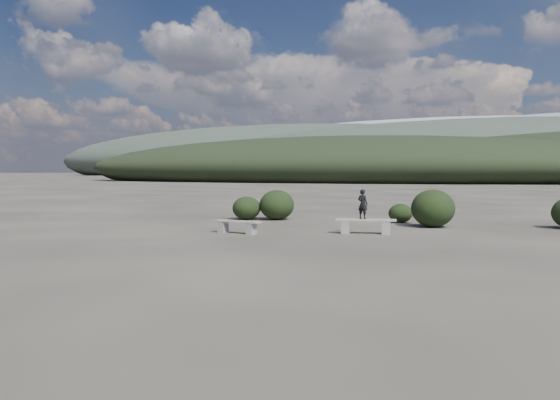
% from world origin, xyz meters
% --- Properties ---
extents(ground, '(1200.00, 1200.00, 0.00)m').
position_xyz_m(ground, '(0.00, 0.00, 0.00)').
color(ground, '#2D2923').
rests_on(ground, ground).
extents(bench_left, '(1.64, 0.56, 0.40)m').
position_xyz_m(bench_left, '(-2.06, 3.76, 0.24)').
color(bench_left, slate).
rests_on(bench_left, ground).
extents(bench_right, '(1.92, 0.78, 0.47)m').
position_xyz_m(bench_right, '(1.73, 5.14, 0.28)').
color(bench_right, slate).
rests_on(bench_right, ground).
extents(seated_person, '(0.40, 0.32, 0.93)m').
position_xyz_m(seated_person, '(1.64, 5.12, 0.94)').
color(seated_person, black).
rests_on(seated_person, bench_right).
extents(shrub_a, '(1.15, 1.15, 0.94)m').
position_xyz_m(shrub_a, '(-3.92, 8.34, 0.47)').
color(shrub_a, black).
rests_on(shrub_a, ground).
extents(shrub_b, '(1.40, 1.40, 1.20)m').
position_xyz_m(shrub_b, '(-2.75, 8.73, 0.60)').
color(shrub_b, black).
rests_on(shrub_b, ground).
extents(shrub_c, '(0.91, 0.91, 0.73)m').
position_xyz_m(shrub_c, '(2.11, 9.31, 0.36)').
color(shrub_c, black).
rests_on(shrub_c, ground).
extents(shrub_d, '(1.52, 1.52, 1.33)m').
position_xyz_m(shrub_d, '(3.43, 8.09, 0.66)').
color(shrub_d, black).
rests_on(shrub_d, ground).
extents(mountain_ridges, '(500.00, 400.00, 56.00)m').
position_xyz_m(mountain_ridges, '(-7.48, 339.06, 10.84)').
color(mountain_ridges, black).
rests_on(mountain_ridges, ground).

